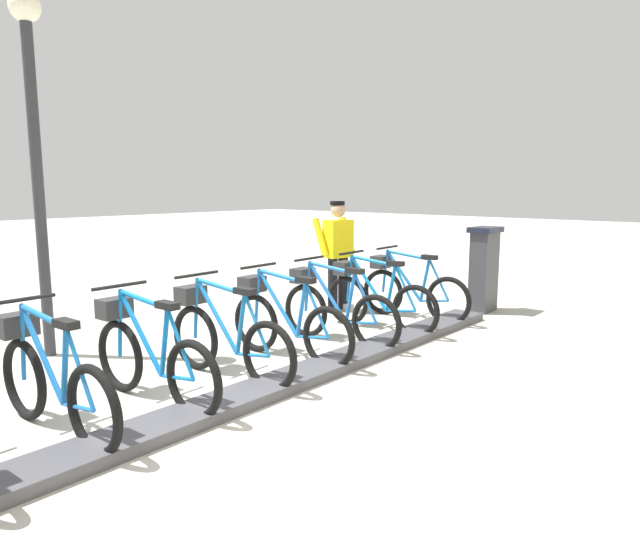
# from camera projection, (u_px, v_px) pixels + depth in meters

# --- Properties ---
(ground_plane) EXTENTS (60.00, 60.00, 0.00)m
(ground_plane) POSITION_uv_depth(u_px,v_px,m) (252.00, 399.00, 5.11)
(ground_plane) COLOR #B0B0A4
(dock_rail_base) EXTENTS (0.44, 8.45, 0.10)m
(dock_rail_base) POSITION_uv_depth(u_px,v_px,m) (252.00, 394.00, 5.10)
(dock_rail_base) COLOR #47474C
(dock_rail_base) RESTS_ON ground
(payment_kiosk) EXTENTS (0.36, 0.52, 1.28)m
(payment_kiosk) POSITION_uv_depth(u_px,v_px,m) (484.00, 268.00, 8.61)
(payment_kiosk) COLOR #38383D
(payment_kiosk) RESTS_ON ground
(bike_docked_0) EXTENTS (1.72, 0.54, 1.02)m
(bike_docked_0) POSITION_uv_depth(u_px,v_px,m) (410.00, 289.00, 8.15)
(bike_docked_0) COLOR black
(bike_docked_0) RESTS_ON ground
(bike_docked_1) EXTENTS (1.72, 0.54, 1.02)m
(bike_docked_1) POSITION_uv_depth(u_px,v_px,m) (375.00, 298.00, 7.52)
(bike_docked_1) COLOR black
(bike_docked_1) RESTS_ON ground
(bike_docked_2) EXTENTS (1.72, 0.54, 1.02)m
(bike_docked_2) POSITION_uv_depth(u_px,v_px,m) (334.00, 308.00, 6.88)
(bike_docked_2) COLOR black
(bike_docked_2) RESTS_ON ground
(bike_docked_3) EXTENTS (1.72, 0.54, 1.02)m
(bike_docked_3) POSITION_uv_depth(u_px,v_px,m) (285.00, 321.00, 6.25)
(bike_docked_3) COLOR black
(bike_docked_3) RESTS_ON ground
(bike_docked_4) EXTENTS (1.72, 0.54, 1.02)m
(bike_docked_4) POSITION_uv_depth(u_px,v_px,m) (225.00, 336.00, 5.61)
(bike_docked_4) COLOR black
(bike_docked_4) RESTS_ON ground
(bike_docked_5) EXTENTS (1.72, 0.54, 1.02)m
(bike_docked_5) POSITION_uv_depth(u_px,v_px,m) (149.00, 355.00, 4.98)
(bike_docked_5) COLOR black
(bike_docked_5) RESTS_ON ground
(bike_docked_6) EXTENTS (1.72, 0.54, 1.02)m
(bike_docked_6) POSITION_uv_depth(u_px,v_px,m) (51.00, 380.00, 4.34)
(bike_docked_6) COLOR black
(bike_docked_6) RESTS_ON ground
(worker_near_rack) EXTENTS (0.55, 0.68, 1.66)m
(worker_near_rack) POSITION_uv_depth(u_px,v_px,m) (338.00, 251.00, 8.62)
(worker_near_rack) COLOR white
(worker_near_rack) RESTS_ON ground
(lamp_post) EXTENTS (0.32, 0.32, 3.87)m
(lamp_post) POSITION_uv_depth(u_px,v_px,m) (33.00, 123.00, 6.06)
(lamp_post) COLOR #2D2D33
(lamp_post) RESTS_ON ground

